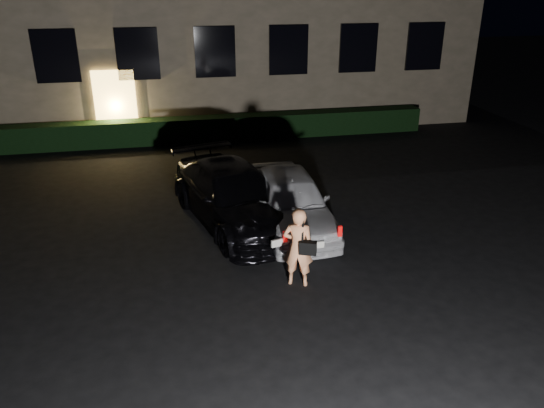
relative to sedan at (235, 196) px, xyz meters
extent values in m
plane|color=black|center=(0.41, -3.52, -0.68)|extent=(80.00, 80.00, 0.00)
cube|color=#FFC759|center=(-3.09, 7.42, 0.57)|extent=(1.40, 0.10, 2.50)
cube|color=black|center=(-4.79, 7.42, 2.32)|extent=(1.40, 0.10, 1.70)
cube|color=black|center=(-2.19, 7.42, 2.32)|extent=(1.40, 0.10, 1.70)
cube|color=black|center=(0.41, 7.42, 2.32)|extent=(1.40, 0.10, 1.70)
cube|color=black|center=(3.01, 7.42, 2.32)|extent=(1.40, 0.10, 1.70)
cube|color=black|center=(5.61, 7.42, 2.32)|extent=(1.40, 0.10, 1.70)
cube|color=black|center=(8.21, 7.42, 2.32)|extent=(1.40, 0.10, 1.70)
cube|color=black|center=(0.41, 6.98, -0.26)|extent=(15.00, 0.70, 0.85)
imported|color=black|center=(0.00, 0.00, 0.00)|extent=(3.07, 5.02, 1.36)
cube|color=white|center=(1.21, -0.56, 0.16)|extent=(0.34, 0.96, 0.45)
cube|color=silver|center=(0.63, -2.34, -0.09)|extent=(0.49, 0.17, 0.15)
imported|color=silver|center=(1.21, -0.51, -0.01)|extent=(1.62, 3.97, 1.35)
cube|color=red|center=(0.67, -2.41, 0.06)|extent=(0.08, 0.05, 0.22)
cube|color=red|center=(1.79, -2.40, 0.06)|extent=(0.08, 0.05, 0.22)
cube|color=silver|center=(1.23, -2.46, -0.17)|extent=(0.45, 0.04, 0.13)
imported|color=#F29C69|center=(0.78, -2.97, 0.10)|extent=(0.67, 0.56, 1.57)
cube|color=black|center=(0.93, -3.14, 0.16)|extent=(0.35, 0.25, 0.25)
cube|color=black|center=(0.84, -3.07, 0.52)|extent=(0.05, 0.06, 0.49)
camera|label=1|loc=(-1.44, -11.41, 4.75)|focal=35.00mm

